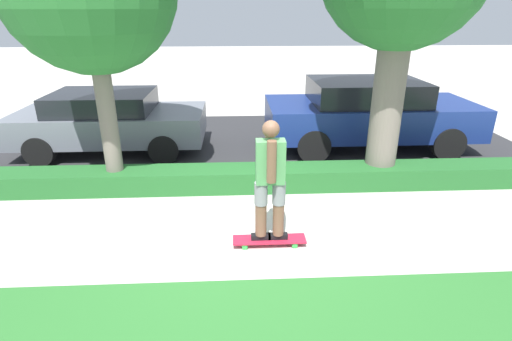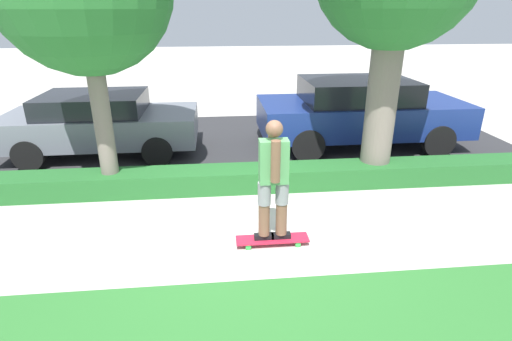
% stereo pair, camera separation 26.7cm
% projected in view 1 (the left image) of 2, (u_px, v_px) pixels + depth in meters
% --- Properties ---
extents(ground_plane, '(60.00, 60.00, 0.00)m').
position_uv_depth(ground_plane, '(252.00, 235.00, 5.61)').
color(ground_plane, '#BCB7AD').
extents(street_asphalt, '(12.81, 5.00, 0.01)m').
position_uv_depth(street_asphalt, '(244.00, 142.00, 9.49)').
color(street_asphalt, '#2D2D30').
rests_on(street_asphalt, ground_plane).
extents(hedge_row, '(12.81, 0.60, 0.38)m').
position_uv_depth(hedge_row, '(248.00, 178.00, 7.01)').
color(hedge_row, '#236028').
rests_on(hedge_row, ground_plane).
extents(skateboard, '(0.98, 0.24, 0.10)m').
position_uv_depth(skateboard, '(269.00, 240.00, 5.35)').
color(skateboard, red).
rests_on(skateboard, ground_plane).
extents(skater_person, '(0.49, 0.42, 1.63)m').
position_uv_depth(skater_person, '(270.00, 179.00, 5.02)').
color(skater_person, black).
rests_on(skater_person, skateboard).
extents(parked_car_front, '(4.00, 1.86, 1.32)m').
position_uv_depth(parked_car_front, '(110.00, 120.00, 8.65)').
color(parked_car_front, slate).
rests_on(parked_car_front, ground_plane).
extents(parked_car_middle, '(4.57, 2.05, 1.52)m').
position_uv_depth(parked_car_middle, '(368.00, 112.00, 8.90)').
color(parked_car_middle, navy).
rests_on(parked_car_middle, ground_plane).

